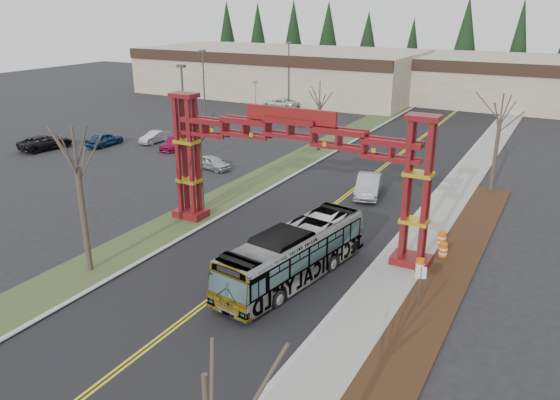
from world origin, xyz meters
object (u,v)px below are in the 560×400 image
Objects in this scene: parked_car_mid_b at (104,139)px; barrel_mid at (443,251)px; parked_car_far_b at (280,103)px; bare_tree_median_far at (320,102)px; retail_building_east at (542,83)px; transit_bus at (294,254)px; light_pole_near at (184,108)px; barrel_north at (442,239)px; parked_car_near_c at (46,142)px; parked_car_near_a at (213,163)px; light_pole_far at (289,70)px; street_sign at (420,279)px; bare_tree_median_mid at (199,134)px; gateway_arch at (290,150)px; barrel_south at (420,266)px; silver_sedan at (368,185)px; bare_tree_median_near at (77,167)px; parked_car_mid_a at (174,142)px; retail_building_west at (280,72)px; parked_car_far_a at (294,118)px; bare_tree_right_far at (500,121)px; parked_car_near_b at (155,137)px; light_pole_mid at (204,80)px.

parked_car_mid_b is 4.59× the size of barrel_mid.
bare_tree_median_far is at bearing 36.34° from parked_car_far_b.
retail_building_east reaches higher than transit_bus.
light_pole_near is 9.18× the size of barrel_north.
parked_car_near_c is at bearing -129.21° from retail_building_east.
parked_car_near_a is 0.39× the size of light_pole_far.
retail_building_east reaches higher than parked_car_near_a.
street_sign is (17.67, -26.40, -3.42)m from bare_tree_median_far.
bare_tree_median_mid is 17.89m from barrel_north.
barrel_south is (8.74, -0.82, -5.52)m from gateway_arch.
silver_sedan reaches higher than parked_car_far_b.
light_pole_far is at bearing 146.41° from parked_car_far_b.
light_pole_far reaches higher than bare_tree_median_near.
parked_car_far_b is 25.50m from bare_tree_median_far.
parked_car_mid_b is 23.51m from bare_tree_median_far.
parked_car_mid_b is (-7.37, -2.69, 0.09)m from parked_car_mid_a.
parked_car_near_a is at bearing 165.03° from silver_sedan.
retail_building_west is at bearing 119.07° from gateway_arch.
parked_car_near_c reaches higher than parked_car_far_a.
parked_car_mid_a is at bearing -88.30° from light_pole_far.
bare_tree_right_far is at bearing -90.00° from retail_building_east.
parked_car_near_b is 27.13m from light_pole_far.
gateway_arch is 19.03× the size of barrel_mid.
parked_car_near_b is at bearing -78.76° from light_pole_mid.
light_pole_far is (-14.64, 52.36, -0.73)m from bare_tree_median_near.
transit_bus is 15.52m from silver_sedan.
parked_car_near_a is (16.29, -43.13, -3.13)m from retail_building_west.
silver_sedan is 0.71× the size of bare_tree_median_far.
transit_bus is 1.22× the size of light_pole_mid.
parked_car_far_a is 40.18m from barrel_mid.
bare_tree_median_far is at bearing 163.22° from bare_tree_right_far.
parked_car_near_c is 0.59× the size of light_pole_far.
silver_sedan is at bearing 44.27° from bare_tree_median_mid.
gateway_arch reaches higher than retail_building_west.
light_pole_mid is at bearing 141.22° from transit_bus.
transit_bus is at bearing -38.90° from light_pole_near.
silver_sedan is 5.02× the size of barrel_north.
bare_tree_median_mid is 3.39× the size of street_sign.
light_pole_mid is at bearing -111.59° from light_pole_far.
parked_car_near_b is at bearing -162.54° from bare_tree_median_far.
barrel_north is (34.36, -12.83, -0.12)m from parked_car_near_b.
parked_car_mid_a is 0.54× the size of bare_tree_median_near.
parked_car_far_a is (13.54, -21.30, -3.04)m from retail_building_west.
bare_tree_median_mid is at bearing -106.56° from retail_building_east.
parked_car_mid_a is at bearing 119.18° from bare_tree_median_near.
parked_car_near_a is 12.18m from bare_tree_median_mid.
light_pole_far reaches higher than gateway_arch.
gateway_arch reaches higher than barrel_north.
parked_car_near_b is 5.33m from parked_car_mid_b.
parked_car_mid_a is at bearing -13.21° from parked_car_near_b.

